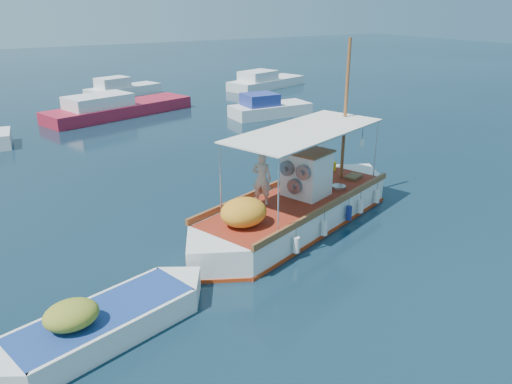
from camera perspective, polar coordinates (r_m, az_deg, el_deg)
ground at (r=17.65m, az=3.66°, el=-3.93°), size 160.00×160.00×0.00m
fishing_caique at (r=17.59m, az=4.57°, el=-2.02°), size 9.98×5.23×6.44m
dinghy at (r=12.65m, az=-17.17°, el=-14.41°), size 5.71×2.73×1.44m
bg_boat_n at (r=35.88m, az=-15.76°, el=9.12°), size 10.70×5.48×1.80m
bg_boat_ne at (r=34.56m, az=1.40°, el=9.46°), size 5.60×2.44×1.80m
bg_boat_e at (r=46.16m, az=1.00°, el=12.41°), size 8.21×4.73×1.80m
bg_boat_far_n at (r=43.55m, az=-15.15°, el=11.18°), size 6.51×3.64×1.80m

